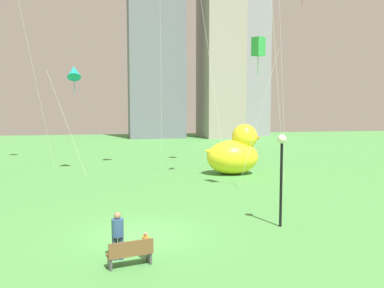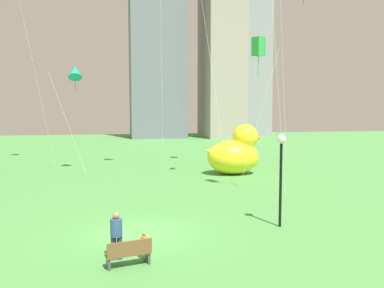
{
  "view_description": "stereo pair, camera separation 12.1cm",
  "coord_description": "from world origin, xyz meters",
  "px_view_note": "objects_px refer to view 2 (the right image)",
  "views": [
    {
      "loc": [
        -1.41,
        -15.96,
        5.1
      ],
      "look_at": [
        3.3,
        5.34,
        3.24
      ],
      "focal_mm": 36.92,
      "sensor_mm": 36.0,
      "label": 1
    },
    {
      "loc": [
        -1.29,
        -15.99,
        5.1
      ],
      "look_at": [
        3.3,
        5.34,
        3.24
      ],
      "focal_mm": 36.92,
      "sensor_mm": 36.0,
      "label": 2
    }
  ],
  "objects_px": {
    "park_bench": "(129,253)",
    "lamppost": "(281,160)",
    "giant_inflatable_duck": "(235,153)",
    "kite_green": "(259,47)",
    "person_child": "(144,244)",
    "person_adult": "(116,233)",
    "kite_teal": "(75,72)"
  },
  "relations": [
    {
      "from": "person_child",
      "to": "giant_inflatable_duck",
      "type": "relative_size",
      "value": 0.2
    },
    {
      "from": "person_child",
      "to": "kite_green",
      "type": "distance_m",
      "value": 14.58
    },
    {
      "from": "giant_inflatable_duck",
      "to": "kite_green",
      "type": "distance_m",
      "value": 10.42
    },
    {
      "from": "giant_inflatable_duck",
      "to": "kite_teal",
      "type": "xyz_separation_m",
      "value": [
        -12.48,
        3.84,
        6.52
      ]
    },
    {
      "from": "lamppost",
      "to": "kite_teal",
      "type": "xyz_separation_m",
      "value": [
        -9.85,
        17.97,
        5.28
      ]
    },
    {
      "from": "person_child",
      "to": "kite_green",
      "type": "height_order",
      "value": "kite_green"
    },
    {
      "from": "lamppost",
      "to": "kite_teal",
      "type": "height_order",
      "value": "kite_teal"
    },
    {
      "from": "park_bench",
      "to": "kite_teal",
      "type": "relative_size",
      "value": 0.17
    },
    {
      "from": "person_child",
      "to": "giant_inflatable_duck",
      "type": "bearing_deg",
      "value": 62.18
    },
    {
      "from": "kite_green",
      "to": "kite_teal",
      "type": "relative_size",
      "value": 1.05
    },
    {
      "from": "person_child",
      "to": "kite_teal",
      "type": "height_order",
      "value": "kite_teal"
    },
    {
      "from": "kite_green",
      "to": "kite_teal",
      "type": "height_order",
      "value": "kite_green"
    },
    {
      "from": "person_child",
      "to": "kite_green",
      "type": "relative_size",
      "value": 0.1
    },
    {
      "from": "person_adult",
      "to": "kite_teal",
      "type": "relative_size",
      "value": 0.18
    },
    {
      "from": "park_bench",
      "to": "lamppost",
      "type": "relative_size",
      "value": 0.38
    },
    {
      "from": "giant_inflatable_duck",
      "to": "kite_teal",
      "type": "relative_size",
      "value": 0.54
    },
    {
      "from": "person_adult",
      "to": "lamppost",
      "type": "height_order",
      "value": "lamppost"
    },
    {
      "from": "kite_teal",
      "to": "kite_green",
      "type": "bearing_deg",
      "value": -45.04
    },
    {
      "from": "kite_teal",
      "to": "park_bench",
      "type": "bearing_deg",
      "value": -81.63
    },
    {
      "from": "giant_inflatable_duck",
      "to": "kite_green",
      "type": "height_order",
      "value": "kite_green"
    },
    {
      "from": "kite_green",
      "to": "person_adult",
      "type": "bearing_deg",
      "value": -133.8
    },
    {
      "from": "park_bench",
      "to": "person_adult",
      "type": "height_order",
      "value": "person_adult"
    },
    {
      "from": "giant_inflatable_duck",
      "to": "lamppost",
      "type": "height_order",
      "value": "lamppost"
    },
    {
      "from": "person_adult",
      "to": "kite_teal",
      "type": "xyz_separation_m",
      "value": [
        -2.73,
        20.36,
        7.31
      ]
    },
    {
      "from": "lamppost",
      "to": "kite_green",
      "type": "relative_size",
      "value": 0.43
    },
    {
      "from": "giant_inflatable_duck",
      "to": "kite_green",
      "type": "bearing_deg",
      "value": -98.5
    },
    {
      "from": "park_bench",
      "to": "lamppost",
      "type": "height_order",
      "value": "lamppost"
    },
    {
      "from": "park_bench",
      "to": "person_adult",
      "type": "xyz_separation_m",
      "value": [
        -0.38,
        0.74,
        0.45
      ]
    },
    {
      "from": "park_bench",
      "to": "person_child",
      "type": "height_order",
      "value": "person_child"
    },
    {
      "from": "park_bench",
      "to": "kite_green",
      "type": "xyz_separation_m",
      "value": [
        8.25,
        9.73,
        8.36
      ]
    },
    {
      "from": "giant_inflatable_duck",
      "to": "person_adult",
      "type": "bearing_deg",
      "value": -120.55
    },
    {
      "from": "person_child",
      "to": "park_bench",
      "type": "bearing_deg",
      "value": -135.28
    }
  ]
}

